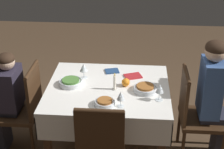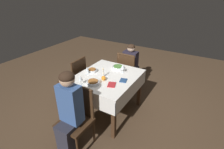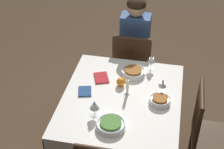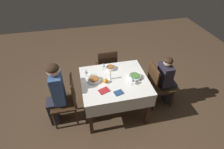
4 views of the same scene
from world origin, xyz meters
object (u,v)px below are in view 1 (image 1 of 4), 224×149
(bowl_south, at_px, (104,103))
(napkin_red_folded, at_px, (133,76))
(wine_glass_east, at_px, (160,89))
(orange_fruit, at_px, (126,82))
(dining_table, at_px, (108,97))
(wine_glass_south, at_px, (121,96))
(chair_west, at_px, (24,106))
(napkin_spare_side, at_px, (112,71))
(wine_glass_west, at_px, (84,68))
(chair_east, at_px, (195,112))
(bowl_east, at_px, (145,88))
(person_child_dark, at_px, (6,99))
(candle_centerpiece, at_px, (115,83))
(person_adult_denim, at_px, (214,95))
(bowl_west, at_px, (71,82))

(bowl_south, height_order, napkin_red_folded, bowl_south)
(wine_glass_east, relative_size, orange_fruit, 2.04)
(dining_table, relative_size, wine_glass_south, 7.93)
(dining_table, xyz_separation_m, wine_glass_south, (0.13, -0.32, 0.20))
(chair_west, xyz_separation_m, napkin_red_folded, (1.05, 0.22, 0.26))
(napkin_spare_side, bearing_deg, wine_glass_west, -149.76)
(dining_table, relative_size, wine_glass_east, 7.27)
(chair_east, relative_size, bowl_east, 4.26)
(bowl_south, bearing_deg, person_child_dark, 162.12)
(wine_glass_south, bearing_deg, candle_centerpiece, 103.81)
(bowl_east, bearing_deg, napkin_spare_side, 131.94)
(bowl_east, distance_m, wine_glass_east, 0.21)
(chair_west, relative_size, napkin_spare_side, 5.88)
(chair_west, bearing_deg, dining_table, 89.80)
(wine_glass_west, height_order, napkin_red_folded, wine_glass_west)
(chair_east, distance_m, wine_glass_east, 0.56)
(dining_table, bearing_deg, bowl_east, -7.71)
(bowl_south, bearing_deg, dining_table, 89.29)
(candle_centerpiece, height_order, napkin_red_folded, candle_centerpiece)
(candle_centerpiece, bearing_deg, person_adult_denim, 3.88)
(wine_glass_east, xyz_separation_m, wine_glass_south, (-0.32, -0.13, -0.01))
(dining_table, bearing_deg, wine_glass_west, 146.04)
(chair_east, bearing_deg, bowl_east, 98.33)
(chair_west, distance_m, candle_centerpiece, 0.95)
(orange_fruit, height_order, napkin_spare_side, orange_fruit)
(chair_east, bearing_deg, napkin_red_folded, 71.68)
(chair_east, bearing_deg, person_adult_denim, -90.00)
(dining_table, relative_size, napkin_red_folded, 5.82)
(dining_table, xyz_separation_m, candle_centerpiece, (0.06, -0.04, 0.17))
(person_child_dark, xyz_separation_m, bowl_south, (0.99, -0.32, 0.20))
(bowl_west, relative_size, wine_glass_south, 1.57)
(wine_glass_south, bearing_deg, person_child_dark, 163.95)
(orange_fruit, bearing_deg, bowl_east, -24.49)
(dining_table, bearing_deg, candle_centerpiece, -29.98)
(person_child_dark, height_order, bowl_east, person_child_dark)
(dining_table, xyz_separation_m, chair_west, (-0.83, 0.00, -0.15))
(chair_west, height_order, wine_glass_south, chair_west)
(dining_table, distance_m, person_adult_denim, 0.98)
(person_child_dark, height_order, wine_glass_east, person_child_dark)
(chair_west, xyz_separation_m, person_adult_denim, (1.81, 0.02, 0.19))
(person_adult_denim, relative_size, person_child_dark, 1.16)
(wine_glass_west, bearing_deg, wine_glass_east, -27.05)
(chair_east, bearing_deg, dining_table, 91.74)
(wine_glass_east, height_order, orange_fruit, wine_glass_east)
(bowl_east, relative_size, bowl_south, 1.23)
(bowl_west, relative_size, candle_centerpiece, 1.35)
(wine_glass_south, relative_size, napkin_spare_side, 0.90)
(person_child_dark, relative_size, bowl_west, 4.77)
(chair_east, distance_m, wine_glass_west, 1.14)
(chair_west, distance_m, napkin_spare_side, 0.93)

